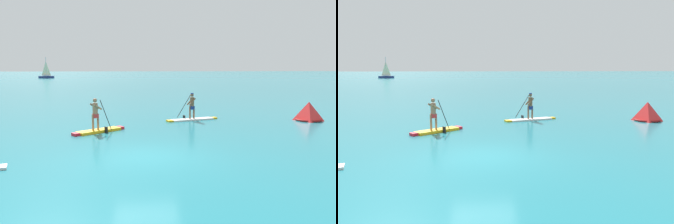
% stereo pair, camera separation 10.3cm
% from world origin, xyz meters
% --- Properties ---
extents(ground, '(440.00, 440.00, 0.00)m').
position_xyz_m(ground, '(0.00, 0.00, 0.00)').
color(ground, '#1E727F').
extents(paddleboarder_mid_center, '(2.56, 2.16, 1.77)m').
position_xyz_m(paddleboarder_mid_center, '(-2.34, 4.93, 0.35)').
color(paddleboarder_mid_center, yellow).
rests_on(paddleboarder_mid_center, ground).
extents(paddleboarder_far_right, '(3.42, 1.47, 1.77)m').
position_xyz_m(paddleboarder_far_right, '(3.11, 8.38, 0.37)').
color(paddleboarder_far_right, white).
rests_on(paddleboarder_far_right, ground).
extents(race_marker_buoy, '(1.72, 1.72, 1.18)m').
position_xyz_m(race_marker_buoy, '(10.38, 7.57, 0.52)').
color(race_marker_buoy, red).
rests_on(race_marker_buoy, ground).
extents(sailboat_left_horizon, '(4.23, 1.36, 6.04)m').
position_xyz_m(sailboat_left_horizon, '(-26.24, 86.98, 0.79)').
color(sailboat_left_horizon, navy).
rests_on(sailboat_left_horizon, ground).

